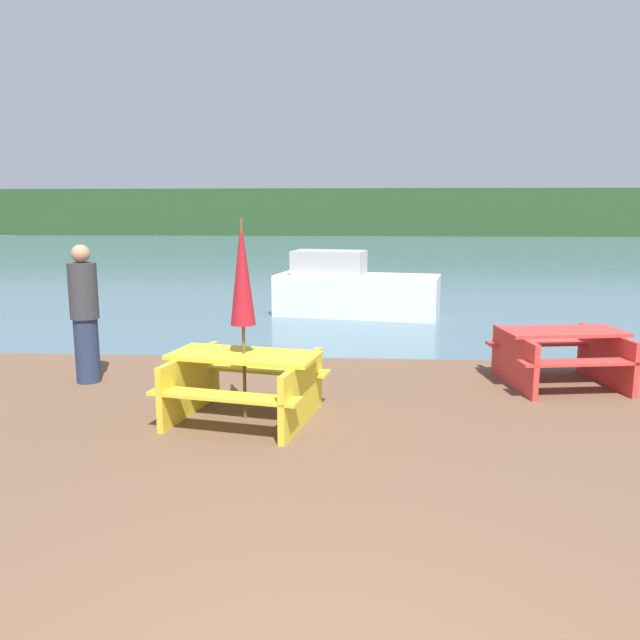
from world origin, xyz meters
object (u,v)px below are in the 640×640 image
picnic_table_red (561,352)px  person (85,314)px  picnic_table_yellow (244,380)px  boat (353,290)px  umbrella_crimson (242,274)px

picnic_table_red → person: size_ratio=0.95×
picnic_table_yellow → boat: boat is taller
picnic_table_red → umbrella_crimson: size_ratio=0.79×
picnic_table_yellow → picnic_table_red: bearing=22.2°
umbrella_crimson → person: bearing=150.7°
picnic_table_yellow → boat: bearing=80.9°
boat → picnic_table_yellow: bearing=-88.4°
picnic_table_yellow → person: size_ratio=1.01×
person → picnic_table_red: bearing=2.4°
person → picnic_table_yellow: bearing=-29.3°
boat → person: person is taller
umbrella_crimson → picnic_table_yellow: bearing=180.0°
picnic_table_red → boat: (-2.76, 5.27, 0.11)m
boat → person: bearing=-111.2°
picnic_table_yellow → boat: (1.10, 6.84, 0.11)m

